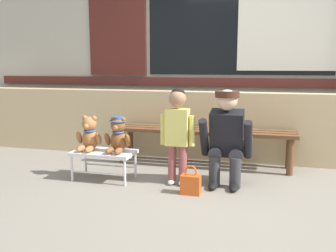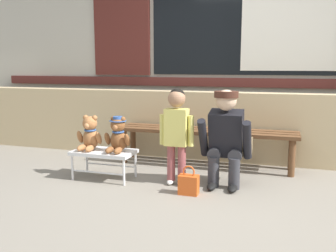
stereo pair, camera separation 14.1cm
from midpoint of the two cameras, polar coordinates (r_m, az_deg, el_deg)
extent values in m
plane|color=gray|center=(3.41, 8.08, -11.00)|extent=(60.00, 60.00, 0.00)
cube|color=tan|center=(4.67, 11.08, -0.13)|extent=(7.69, 0.25, 0.85)
cube|color=#B7B2A3|center=(5.16, 12.23, 15.35)|extent=(7.85, 0.20, 3.48)
cube|color=#56231E|center=(5.02, 11.79, 6.52)|extent=(7.22, 0.04, 0.12)
cube|color=black|center=(5.05, 12.11, 15.62)|extent=(2.40, 0.03, 1.40)
cube|color=silver|center=(5.01, 19.17, 15.37)|extent=(1.20, 0.02, 1.29)
cube|color=#4C1E19|center=(5.47, -6.37, 15.27)|extent=(0.84, 0.05, 1.43)
cube|color=brown|center=(4.22, 6.26, -1.08)|extent=(2.10, 0.11, 0.04)
cube|color=brown|center=(4.36, 6.63, -0.75)|extent=(2.10, 0.11, 0.04)
cube|color=brown|center=(4.50, 6.97, -0.45)|extent=(2.10, 0.11, 0.04)
cylinder|color=brown|center=(4.55, -5.86, -3.13)|extent=(0.07, 0.07, 0.40)
cylinder|color=brown|center=(4.81, -4.54, -2.45)|extent=(0.07, 0.07, 0.40)
cylinder|color=brown|center=(4.20, 19.35, -4.69)|extent=(0.07, 0.07, 0.40)
cylinder|color=brown|center=(4.47, 19.25, -3.85)|extent=(0.07, 0.07, 0.40)
cube|color=silver|center=(3.93, -8.76, -3.99)|extent=(0.64, 0.36, 0.04)
cylinder|color=silver|center=(3.97, -13.45, -6.22)|extent=(0.02, 0.02, 0.26)
cylinder|color=silver|center=(4.22, -11.36, -5.22)|extent=(0.02, 0.02, 0.26)
cylinder|color=silver|center=(3.71, -5.68, -7.09)|extent=(0.02, 0.02, 0.26)
cylinder|color=silver|center=(3.98, -3.98, -5.94)|extent=(0.02, 0.02, 0.26)
cylinder|color=silver|center=(3.84, -9.69, -7.04)|extent=(0.58, 0.02, 0.02)
cylinder|color=silver|center=(4.10, -7.78, -5.94)|extent=(0.58, 0.02, 0.02)
ellipsoid|color=#A86B3D|center=(3.99, -10.75, -1.95)|extent=(0.17, 0.14, 0.22)
sphere|color=#A86B3D|center=(3.95, -10.89, 0.38)|extent=(0.15, 0.15, 0.15)
sphere|color=#E1955B|center=(3.91, -11.26, 0.09)|extent=(0.06, 0.06, 0.06)
sphere|color=#A86B3D|center=(3.98, -11.51, 1.27)|extent=(0.06, 0.06, 0.06)
ellipsoid|color=#A86B3D|center=(4.01, -12.35, -1.65)|extent=(0.06, 0.11, 0.16)
ellipsoid|color=#A86B3D|center=(3.93, -12.11, -3.29)|extent=(0.06, 0.15, 0.06)
sphere|color=#A86B3D|center=(3.93, -10.17, 1.21)|extent=(0.06, 0.06, 0.06)
ellipsoid|color=#A86B3D|center=(3.91, -9.54, -1.85)|extent=(0.06, 0.11, 0.16)
ellipsoid|color=#A86B3D|center=(3.88, -10.90, -3.40)|extent=(0.06, 0.15, 0.06)
torus|color=#335699|center=(3.97, -10.82, -0.62)|extent=(0.13, 0.13, 0.02)
ellipsoid|color=brown|center=(3.85, -6.54, -2.26)|extent=(0.17, 0.14, 0.22)
sphere|color=brown|center=(3.81, -6.65, 0.16)|extent=(0.15, 0.15, 0.15)
sphere|color=#AE6E42|center=(3.76, -6.98, -0.14)|extent=(0.06, 0.06, 0.06)
sphere|color=brown|center=(3.83, -7.32, 1.09)|extent=(0.06, 0.06, 0.06)
ellipsoid|color=brown|center=(3.86, -8.22, -1.94)|extent=(0.06, 0.11, 0.16)
ellipsoid|color=brown|center=(3.78, -7.88, -3.65)|extent=(0.06, 0.15, 0.06)
sphere|color=brown|center=(3.79, -5.88, 1.02)|extent=(0.06, 0.06, 0.06)
ellipsoid|color=brown|center=(3.78, -5.20, -2.15)|extent=(0.06, 0.11, 0.16)
ellipsoid|color=brown|center=(3.74, -6.58, -3.76)|extent=(0.06, 0.15, 0.06)
torus|color=#335699|center=(3.83, -6.60, -0.88)|extent=(0.13, 0.13, 0.02)
cylinder|color=#335699|center=(3.81, -6.63, 0.79)|extent=(0.17, 0.17, 0.01)
cylinder|color=#335699|center=(3.81, -6.64, 1.12)|extent=(0.10, 0.10, 0.04)
cylinder|color=#994C4C|center=(3.72, 1.57, -5.61)|extent=(0.08, 0.08, 0.36)
ellipsoid|color=silver|center=(3.76, 1.47, -8.56)|extent=(0.07, 0.12, 0.05)
cylinder|color=#994C4C|center=(3.69, 3.22, -5.74)|extent=(0.08, 0.08, 0.36)
ellipsoid|color=silver|center=(3.73, 3.11, -8.71)|extent=(0.07, 0.12, 0.05)
cube|color=#DBD166|center=(3.63, 2.43, -0.18)|extent=(0.22, 0.15, 0.36)
cylinder|color=#DBD166|center=(3.67, 0.24, -0.53)|extent=(0.06, 0.06, 0.30)
cylinder|color=#DBD166|center=(3.60, 4.66, -0.76)|extent=(0.06, 0.06, 0.30)
sphere|color=#9E7051|center=(3.59, 2.46, 4.23)|extent=(0.17, 0.17, 0.17)
sphere|color=black|center=(3.60, 2.51, 4.56)|extent=(0.16, 0.16, 0.16)
cylinder|color=#333338|center=(3.69, 8.08, -6.97)|extent=(0.11, 0.11, 0.30)
cylinder|color=#333338|center=(3.78, 8.49, -3.92)|extent=(0.13, 0.32, 0.13)
ellipsoid|color=black|center=(3.65, 7.83, -9.13)|extent=(0.09, 0.20, 0.06)
cylinder|color=#333338|center=(3.66, 11.19, -7.18)|extent=(0.11, 0.11, 0.30)
cylinder|color=#333338|center=(3.75, 11.51, -4.09)|extent=(0.13, 0.32, 0.13)
ellipsoid|color=black|center=(3.62, 10.99, -9.35)|extent=(0.09, 0.20, 0.06)
cube|color=black|center=(3.69, 10.02, -1.09)|extent=(0.32, 0.30, 0.47)
cylinder|color=black|center=(3.64, 6.51, -1.81)|extent=(0.08, 0.28, 0.40)
cylinder|color=black|center=(3.58, 13.12, -2.17)|extent=(0.08, 0.28, 0.40)
sphere|color=#DBB28E|center=(3.58, 10.02, 3.91)|extent=(0.20, 0.20, 0.20)
cylinder|color=#422319|center=(3.58, 10.05, 4.79)|extent=(0.23, 0.23, 0.06)
cube|color=brown|center=(3.79, 12.99, -3.08)|extent=(0.10, 0.22, 0.16)
cube|color=#DB561E|center=(3.47, 4.35, -8.97)|extent=(0.18, 0.11, 0.18)
torus|color=#DB561E|center=(3.44, 4.38, -6.99)|extent=(0.11, 0.01, 0.11)
camera|label=1|loc=(0.07, -88.96, 0.17)|focal=39.81mm
camera|label=2|loc=(0.07, 91.04, -0.17)|focal=39.81mm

